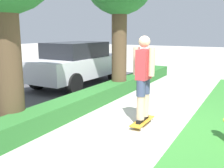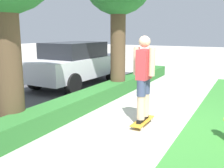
% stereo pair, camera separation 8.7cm
% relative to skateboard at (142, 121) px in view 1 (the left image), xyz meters
% --- Properties ---
extents(ground_plane, '(60.00, 60.00, 0.00)m').
position_rel_skateboard_xyz_m(ground_plane, '(0.07, 0.17, -0.08)').
color(ground_plane, '#BCB7AD').
extents(street_asphalt, '(12.99, 5.00, 0.01)m').
position_rel_skateboard_xyz_m(street_asphalt, '(0.07, 4.37, -0.07)').
color(street_asphalt, '#474749').
rests_on(street_asphalt, ground_plane).
extents(hedge_row, '(12.99, 0.60, 0.41)m').
position_rel_skateboard_xyz_m(hedge_row, '(0.07, 1.77, 0.13)').
color(hedge_row, '#2D702D').
rests_on(hedge_row, ground_plane).
extents(skateboard, '(0.86, 0.24, 0.10)m').
position_rel_skateboard_xyz_m(skateboard, '(0.00, 0.00, 0.00)').
color(skateboard, gold).
rests_on(skateboard, ground_plane).
extents(skater_person, '(0.51, 0.46, 1.79)m').
position_rel_skateboard_xyz_m(skater_person, '(-0.00, -0.00, 0.98)').
color(skater_person, black).
rests_on(skater_person, skateboard).
extents(parked_car_middle, '(4.26, 1.84, 1.58)m').
position_rel_skateboard_xyz_m(parked_car_middle, '(2.82, 3.73, 0.75)').
color(parked_car_middle, silver).
rests_on(parked_car_middle, ground_plane).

